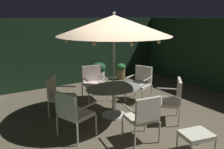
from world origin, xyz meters
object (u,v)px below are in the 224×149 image
(patio_dining_table, at_px, (114,94))
(patio_chair_east, at_px, (58,94))
(ottoman_footrest, at_px, (196,135))
(patio_chair_southwest, at_px, (172,98))
(patio_chair_north, at_px, (141,81))
(patio_chair_south, at_px, (144,115))
(patio_umbrella, at_px, (114,25))
(potted_plant_left_near, at_px, (121,71))
(patio_chair_northeast, at_px, (93,80))
(patio_chair_southeast, at_px, (73,111))
(potted_plant_right_near, at_px, (99,71))

(patio_dining_table, xyz_separation_m, patio_chair_east, (-1.14, 0.82, -0.03))
(ottoman_footrest, bearing_deg, patio_chair_southwest, 62.40)
(patio_chair_north, relative_size, patio_chair_south, 1.03)
(patio_umbrella, xyz_separation_m, potted_plant_left_near, (2.14, 2.84, -1.91))
(patio_chair_northeast, height_order, ottoman_footrest, patio_chair_northeast)
(patio_dining_table, height_order, patio_chair_southeast, patio_chair_southeast)
(patio_chair_northeast, distance_m, patio_chair_southeast, 2.40)
(patio_chair_south, bearing_deg, patio_chair_southeast, 141.63)
(patio_chair_north, height_order, patio_chair_northeast, patio_chair_north)
(patio_dining_table, distance_m, patio_chair_east, 1.41)
(patio_chair_southwest, xyz_separation_m, potted_plant_right_near, (0.18, 3.95, -0.17))
(patio_chair_north, distance_m, potted_plant_right_near, 2.44)
(patio_chair_east, bearing_deg, potted_plant_right_near, 42.53)
(patio_dining_table, xyz_separation_m, patio_chair_northeast, (0.16, 1.40, -0.01))
(patio_umbrella, bearing_deg, patio_chair_northeast, 83.61)
(patio_chair_southeast, relative_size, patio_chair_southwest, 0.97)
(patio_chair_north, relative_size, ottoman_footrest, 1.59)
(patio_chair_northeast, distance_m, patio_chair_east, 1.42)
(patio_chair_southeast, distance_m, patio_chair_southwest, 2.39)
(patio_chair_east, height_order, patio_chair_south, patio_chair_south)
(potted_plant_left_near, bearing_deg, patio_chair_southeast, -135.93)
(ottoman_footrest, relative_size, potted_plant_right_near, 0.85)
(patio_chair_north, distance_m, ottoman_footrest, 2.92)
(patio_umbrella, distance_m, patio_chair_southwest, 2.19)
(patio_chair_north, relative_size, patio_chair_northeast, 1.01)
(ottoman_footrest, relative_size, potted_plant_left_near, 1.01)
(patio_chair_north, bearing_deg, potted_plant_left_near, 69.82)
(patio_chair_east, relative_size, ottoman_footrest, 1.55)
(patio_dining_table, distance_m, patio_chair_southwest, 1.41)
(patio_chair_east, xyz_separation_m, patio_chair_southeast, (-0.17, -1.33, 0.03))
(patio_chair_south, relative_size, potted_plant_left_near, 1.56)
(patio_chair_northeast, distance_m, ottoman_footrest, 3.62)
(patio_umbrella, xyz_separation_m, patio_chair_southeast, (-1.31, -0.50, -1.66))
(potted_plant_right_near, bearing_deg, patio_chair_south, -107.78)
(ottoman_footrest, xyz_separation_m, potted_plant_right_near, (0.83, 5.19, 0.06))
(patio_chair_east, bearing_deg, patio_chair_north, -6.33)
(patio_chair_northeast, height_order, potted_plant_right_near, patio_chair_northeast)
(patio_dining_table, distance_m, patio_chair_south, 1.40)
(patio_chair_south, relative_size, potted_plant_right_near, 1.32)
(patio_chair_north, distance_m, patio_chair_northeast, 1.42)
(patio_chair_southeast, height_order, potted_plant_right_near, patio_chair_southeast)
(patio_chair_south, bearing_deg, ottoman_footrest, -55.28)
(patio_chair_south, xyz_separation_m, potted_plant_right_near, (1.40, 4.37, -0.17))
(patio_chair_south, distance_m, ottoman_footrest, 1.03)
(patio_umbrella, xyz_separation_m, patio_chair_north, (1.30, 0.55, -1.67))
(ottoman_footrest, bearing_deg, potted_plant_right_near, 80.90)
(patio_chair_southwest, relative_size, potted_plant_right_near, 1.38)
(patio_umbrella, xyz_separation_m, patio_chair_south, (-0.19, -1.39, -1.67))
(patio_chair_south, distance_m, potted_plant_left_near, 4.83)
(patio_chair_east, bearing_deg, ottoman_footrest, -63.37)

